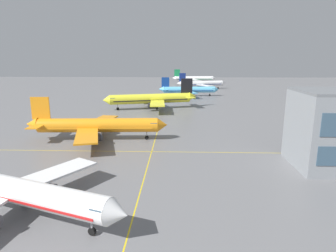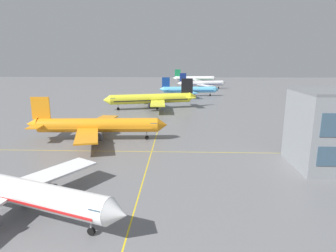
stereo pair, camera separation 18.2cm
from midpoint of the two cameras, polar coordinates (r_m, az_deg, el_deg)
airliner_front_gate at (r=44.10m, az=-27.77°, el=-11.14°), size 32.55×27.88×10.45m
airliner_second_row at (r=76.30m, az=-13.81°, el=0.11°), size 35.95×30.98×11.18m
airliner_third_row at (r=120.61m, az=-3.08°, el=5.37°), size 38.79×33.07×12.25m
airliner_far_left_stand at (r=161.33m, az=4.17°, el=7.11°), size 33.42×28.68×10.38m
airliner_far_right_stand at (r=199.05m, az=6.66°, el=8.26°), size 34.31×29.30×10.89m
airliner_distant_taxiway at (r=245.18m, az=5.23°, el=9.26°), size 36.83×31.58×11.45m
taxiway_markings at (r=46.61m, az=-5.56°, el=-13.10°), size 146.53×91.86×0.01m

